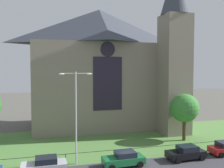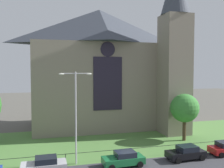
{
  "view_description": "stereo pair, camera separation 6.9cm",
  "coord_description": "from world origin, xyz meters",
  "px_view_note": "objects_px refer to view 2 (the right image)",
  "views": [
    {
      "loc": [
        -7.81,
        -23.11,
        9.75
      ],
      "look_at": [
        0.48,
        8.0,
        7.93
      ],
      "focal_mm": 40.15,
      "sensor_mm": 36.0,
      "label": 1
    },
    {
      "loc": [
        -7.75,
        -23.12,
        9.75
      ],
      "look_at": [
        0.48,
        8.0,
        7.93
      ],
      "focal_mm": 40.15,
      "sensor_mm": 36.0,
      "label": 2
    }
  ],
  "objects_px": {
    "church_building": "(105,67)",
    "parked_car_black": "(186,153)",
    "streetlamp_near": "(76,107)",
    "parked_car_green": "(124,159)",
    "parked_car_silver": "(44,165)",
    "tree_right_near": "(185,108)"
  },
  "relations": [
    {
      "from": "church_building",
      "to": "parked_car_black",
      "type": "relative_size",
      "value": 6.08
    },
    {
      "from": "parked_car_black",
      "to": "church_building",
      "type": "bearing_deg",
      "value": -77.25
    },
    {
      "from": "church_building",
      "to": "streetlamp_near",
      "type": "xyz_separation_m",
      "value": [
        -6.82,
        -16.25,
        -4.3
      ]
    },
    {
      "from": "church_building",
      "to": "parked_car_green",
      "type": "relative_size",
      "value": 6.08
    },
    {
      "from": "parked_car_silver",
      "to": "parked_car_black",
      "type": "height_order",
      "value": "same"
    },
    {
      "from": "tree_right_near",
      "to": "parked_car_black",
      "type": "xyz_separation_m",
      "value": [
        -3.75,
        -6.65,
        -3.73
      ]
    },
    {
      "from": "parked_car_green",
      "to": "parked_car_black",
      "type": "xyz_separation_m",
      "value": [
        7.13,
        0.05,
        0.0
      ]
    },
    {
      "from": "parked_car_green",
      "to": "parked_car_black",
      "type": "relative_size",
      "value": 1.0
    },
    {
      "from": "streetlamp_near",
      "to": "parked_car_green",
      "type": "height_order",
      "value": "streetlamp_near"
    },
    {
      "from": "streetlamp_near",
      "to": "tree_right_near",
      "type": "bearing_deg",
      "value": 17.68
    },
    {
      "from": "parked_car_silver",
      "to": "parked_car_black",
      "type": "bearing_deg",
      "value": 178.2
    },
    {
      "from": "church_building",
      "to": "parked_car_green",
      "type": "bearing_deg",
      "value": -97.03
    },
    {
      "from": "streetlamp_near",
      "to": "parked_car_silver",
      "type": "bearing_deg",
      "value": -155.42
    },
    {
      "from": "church_building",
      "to": "parked_car_green",
      "type": "xyz_separation_m",
      "value": [
        -2.22,
        -18.02,
        -9.53
      ]
    },
    {
      "from": "tree_right_near",
      "to": "parked_car_black",
      "type": "bearing_deg",
      "value": -119.41
    },
    {
      "from": "parked_car_silver",
      "to": "parked_car_black",
      "type": "relative_size",
      "value": 0.99
    },
    {
      "from": "church_building",
      "to": "parked_car_silver",
      "type": "height_order",
      "value": "church_building"
    },
    {
      "from": "parked_car_silver",
      "to": "parked_car_green",
      "type": "bearing_deg",
      "value": 176.86
    },
    {
      "from": "church_building",
      "to": "parked_car_silver",
      "type": "distance_m",
      "value": 22.45
    },
    {
      "from": "church_building",
      "to": "parked_car_black",
      "type": "distance_m",
      "value": 20.92
    },
    {
      "from": "streetlamp_near",
      "to": "parked_car_green",
      "type": "relative_size",
      "value": 2.24
    },
    {
      "from": "tree_right_near",
      "to": "parked_car_green",
      "type": "xyz_separation_m",
      "value": [
        -10.88,
        -6.7,
        -3.73
      ]
    }
  ]
}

